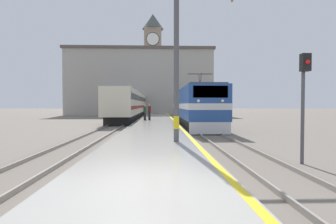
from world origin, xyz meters
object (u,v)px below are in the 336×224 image
object	(u,v)px
passenger_train	(137,104)
clock_tower	(153,60)
signal_post	(304,90)
person_on_platform	(149,111)
second_waiting_passenger	(145,112)
catenary_mast	(179,58)
locomotive_train	(193,107)

from	to	relation	value
passenger_train	clock_tower	bearing A→B (deg)	81.88
signal_post	person_on_platform	bearing A→B (deg)	105.96
person_on_platform	clock_tower	xyz separation A→B (m)	(-0.36, 36.12, 11.93)
second_waiting_passenger	signal_post	bearing A→B (deg)	-72.43
person_on_platform	second_waiting_passenger	xyz separation A→B (m)	(-0.49, -0.51, -0.04)
passenger_train	second_waiting_passenger	xyz separation A→B (m)	(2.46, -18.48, -0.90)
catenary_mast	second_waiting_passenger	size ratio (longest dim) A/B	4.58
locomotive_train	second_waiting_passenger	world-z (taller)	locomotive_train
locomotive_train	person_on_platform	distance (m)	6.08
catenary_mast	second_waiting_passenger	xyz separation A→B (m)	(-2.50, 17.29, -3.01)
signal_post	second_waiting_passenger	bearing A→B (deg)	107.57
passenger_train	signal_post	size ratio (longest dim) A/B	12.70
catenary_mast	clock_tower	bearing A→B (deg)	92.52
second_waiting_passenger	signal_post	size ratio (longest dim) A/B	0.45
person_on_platform	second_waiting_passenger	distance (m)	0.71
person_on_platform	clock_tower	distance (m)	38.04
locomotive_train	person_on_platform	size ratio (longest dim) A/B	10.07
person_on_platform	signal_post	xyz separation A→B (m)	(6.06, -21.18, 1.30)
passenger_train	person_on_platform	distance (m)	18.23
second_waiting_passenger	signal_post	xyz separation A→B (m)	(6.54, -20.67, 1.34)
passenger_train	signal_post	world-z (taller)	passenger_train
clock_tower	catenary_mast	bearing A→B (deg)	-87.48
locomotive_train	catenary_mast	distance (m)	14.17
person_on_platform	passenger_train	bearing A→B (deg)	99.32
catenary_mast	second_waiting_passenger	distance (m)	17.73
passenger_train	signal_post	bearing A→B (deg)	-77.04
passenger_train	locomotive_train	bearing A→B (deg)	-71.36
clock_tower	signal_post	world-z (taller)	clock_tower
catenary_mast	passenger_train	bearing A→B (deg)	97.89
passenger_train	second_waiting_passenger	size ratio (longest dim) A/B	28.50
locomotive_train	signal_post	world-z (taller)	locomotive_train
second_waiting_passenger	passenger_train	bearing A→B (deg)	97.59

